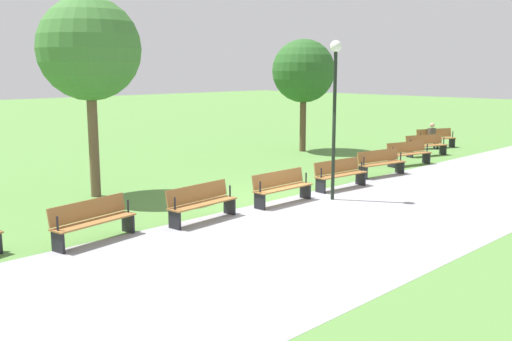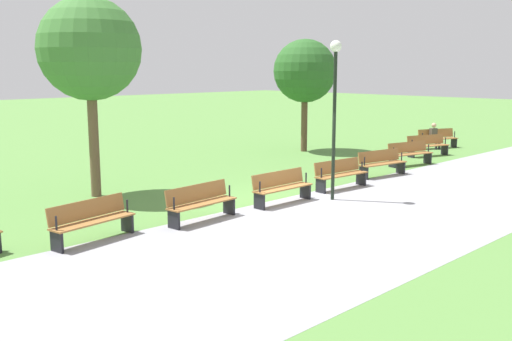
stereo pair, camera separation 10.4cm
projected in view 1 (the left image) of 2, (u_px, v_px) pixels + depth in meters
ground_plane at (283, 204)px, 16.09m from camera, size 120.00×120.00×0.00m
path_paving at (360, 221)px, 14.30m from camera, size 42.48×6.08×0.01m
bench_0 at (435, 138)px, 27.31m from camera, size 2.01×1.19×0.89m
bench_1 at (426, 145)px, 24.84m from camera, size 2.03×1.06×0.89m
bench_2 at (408, 153)px, 22.46m from camera, size 2.03×0.92×0.89m
bench_3 at (381, 162)px, 20.20m from camera, size 2.03×0.77×0.89m
bench_4 at (340, 173)px, 18.06m from camera, size 2.01×0.63×0.89m
bench_5 at (282, 186)px, 16.06m from camera, size 1.98×0.47×0.89m
bench_6 at (201, 202)px, 14.21m from camera, size 2.01×0.63×0.89m
bench_7 at (92, 220)px, 12.52m from camera, size 2.03×0.77×0.89m
person_seated at (433, 135)px, 27.05m from camera, size 0.48×0.59×1.20m
tree_0 at (304, 71)px, 25.72m from camera, size 2.79×2.79×4.97m
tree_1 at (89, 50)px, 16.32m from camera, size 2.91×2.91×5.68m
lamp_post at (335, 92)px, 16.09m from camera, size 0.32×0.32×4.45m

